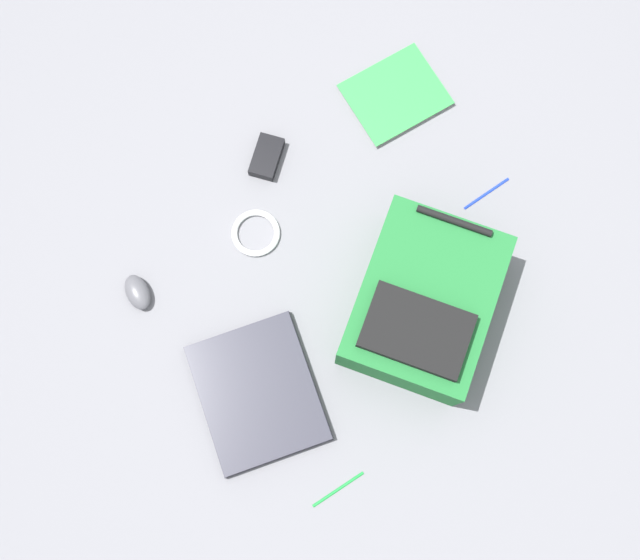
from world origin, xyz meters
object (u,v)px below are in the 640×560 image
(laptop, at_px, (258,393))
(computer_mouse, at_px, (138,292))
(book_blue, at_px, (395,95))
(power_brick, at_px, (267,157))
(pen_black, at_px, (487,193))
(cable_coil, at_px, (256,233))
(pen_blue, at_px, (338,490))
(backpack, at_px, (423,303))

(laptop, distance_m, computer_mouse, 0.39)
(book_blue, xyz_separation_m, power_brick, (0.05, -0.38, 0.01))
(book_blue, relative_size, pen_black, 1.94)
(cable_coil, relative_size, pen_blue, 0.87)
(book_blue, bearing_deg, backpack, -14.79)
(power_brick, relative_size, pen_black, 0.79)
(pen_black, bearing_deg, backpack, -50.42)
(laptop, height_order, pen_blue, laptop)
(pen_blue, bearing_deg, computer_mouse, -153.11)
(backpack, distance_m, book_blue, 0.58)
(laptop, xyz_separation_m, pen_black, (-0.29, 0.72, -0.01))
(backpack, distance_m, pen_blue, 0.49)
(book_blue, xyz_separation_m, computer_mouse, (0.29, -0.79, 0.01))
(laptop, bearing_deg, computer_mouse, -148.74)
(computer_mouse, height_order, power_brick, computer_mouse)
(computer_mouse, relative_size, pen_black, 0.66)
(computer_mouse, xyz_separation_m, pen_black, (0.04, 0.92, -0.01))
(laptop, relative_size, pen_black, 2.33)
(laptop, relative_size, book_blue, 1.20)
(backpack, xyz_separation_m, laptop, (0.06, -0.44, -0.08))
(power_brick, bearing_deg, pen_blue, -7.13)
(backpack, height_order, cable_coil, backpack)
(backpack, xyz_separation_m, power_brick, (-0.50, -0.23, -0.08))
(backpack, distance_m, pen_black, 0.37)
(book_blue, bearing_deg, pen_blue, -28.19)
(laptop, relative_size, pen_blue, 2.33)
(laptop, xyz_separation_m, computer_mouse, (-0.33, -0.20, 0.00))
(backpack, height_order, laptop, backpack)
(pen_blue, bearing_deg, pen_black, 132.96)
(backpack, height_order, pen_black, backpack)
(cable_coil, distance_m, pen_blue, 0.66)
(book_blue, relative_size, cable_coil, 2.24)
(backpack, relative_size, pen_blue, 3.53)
(pen_blue, bearing_deg, book_blue, 151.81)
(backpack, relative_size, book_blue, 1.82)
(pen_black, distance_m, pen_blue, 0.83)
(computer_mouse, bearing_deg, book_blue, 12.93)
(book_blue, bearing_deg, computer_mouse, -70.05)
(book_blue, bearing_deg, cable_coil, -63.12)
(laptop, distance_m, book_blue, 0.86)
(computer_mouse, relative_size, pen_blue, 0.66)
(cable_coil, height_order, pen_black, cable_coil)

